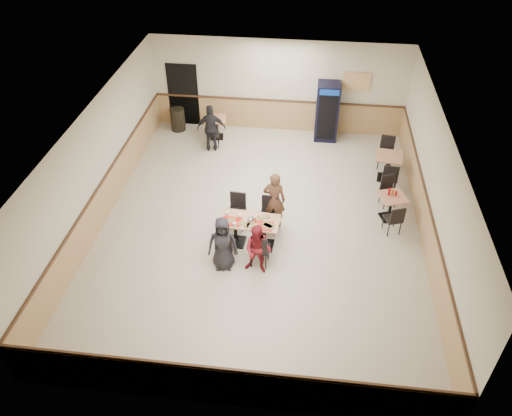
# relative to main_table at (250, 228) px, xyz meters

# --- Properties ---
(ground) EXTENTS (10.00, 10.00, 0.00)m
(ground) POSITION_rel_main_table_xyz_m (0.17, 0.76, -0.50)
(ground) COLOR beige
(ground) RESTS_ON ground
(room_shell) EXTENTS (10.00, 10.00, 10.00)m
(room_shell) POSITION_rel_main_table_xyz_m (1.95, 3.31, 0.08)
(room_shell) COLOR silver
(room_shell) RESTS_ON ground
(main_table) EXTENTS (1.44, 0.78, 0.75)m
(main_table) POSITION_rel_main_table_xyz_m (0.00, 0.00, 0.00)
(main_table) COLOR black
(main_table) RESTS_ON ground
(main_chairs) EXTENTS (1.33, 1.71, 0.95)m
(main_chairs) POSITION_rel_main_table_xyz_m (-0.05, 0.00, -0.02)
(main_chairs) COLOR black
(main_chairs) RESTS_ON ground
(diner_woman_left) EXTENTS (0.72, 0.52, 1.38)m
(diner_woman_left) POSITION_rel_main_table_xyz_m (-0.50, -0.82, 0.19)
(diner_woman_left) COLOR black
(diner_woman_left) RESTS_ON ground
(diner_woman_right) EXTENTS (0.69, 0.58, 1.28)m
(diner_woman_right) POSITION_rel_main_table_xyz_m (0.30, -0.87, 0.14)
(diner_woman_right) COLOR maroon
(diner_woman_right) RESTS_ON ground
(diner_man_opposite) EXTENTS (0.58, 0.40, 1.55)m
(diner_man_opposite) POSITION_rel_main_table_xyz_m (0.50, 0.82, 0.28)
(diner_man_opposite) COLOR brown
(diner_man_opposite) RESTS_ON ground
(lone_diner) EXTENTS (0.93, 0.51, 1.50)m
(lone_diner) POSITION_rel_main_table_xyz_m (-1.72, 4.19, 0.25)
(lone_diner) COLOR black
(lone_diner) RESTS_ON ground
(tabletop_clutter) EXTENTS (1.24, 0.62, 0.12)m
(tabletop_clutter) POSITION_rel_main_table_xyz_m (0.00, -0.09, 0.27)
(tabletop_clutter) COLOR red
(tabletop_clutter) RESTS_ON main_table
(side_table_near) EXTENTS (0.82, 0.82, 0.69)m
(side_table_near) POSITION_rel_main_table_xyz_m (3.43, 1.43, -0.04)
(side_table_near) COLOR black
(side_table_near) RESTS_ON ground
(side_table_near_chair_south) EXTENTS (0.51, 0.51, 0.87)m
(side_table_near_chair_south) POSITION_rel_main_table_xyz_m (3.43, 0.88, -0.06)
(side_table_near_chair_south) COLOR black
(side_table_near_chair_south) RESTS_ON ground
(side_table_near_chair_north) EXTENTS (0.51, 0.51, 0.87)m
(side_table_near_chair_north) POSITION_rel_main_table_xyz_m (3.43, 1.98, -0.06)
(side_table_near_chair_north) COLOR black
(side_table_near_chair_north) RESTS_ON ground
(side_table_far) EXTENTS (0.81, 0.81, 0.77)m
(side_table_far) POSITION_rel_main_table_xyz_m (3.50, 3.23, 0.01)
(side_table_far) COLOR black
(side_table_far) RESTS_ON ground
(side_table_far_chair_south) EXTENTS (0.51, 0.51, 0.97)m
(side_table_far_chair_south) POSITION_rel_main_table_xyz_m (3.50, 2.62, -0.01)
(side_table_far_chair_south) COLOR black
(side_table_far_chair_south) RESTS_ON ground
(side_table_far_chair_north) EXTENTS (0.51, 0.51, 0.97)m
(side_table_far_chair_north) POSITION_rel_main_table_xyz_m (3.50, 3.84, -0.01)
(side_table_far_chair_north) COLOR black
(side_table_far_chair_north) RESTS_ON ground
(condiment_caddy) EXTENTS (0.23, 0.06, 0.20)m
(condiment_caddy) POSITION_rel_main_table_xyz_m (3.40, 1.48, 0.28)
(condiment_caddy) COLOR #A10D0B
(condiment_caddy) RESTS_ON side_table_near
(back_table) EXTENTS (0.72, 0.72, 0.68)m
(back_table) POSITION_rel_main_table_xyz_m (-1.72, 4.96, -0.05)
(back_table) COLOR black
(back_table) RESTS_ON ground
(back_table_chair_lone) EXTENTS (0.46, 0.46, 0.86)m
(back_table_chair_lone) POSITION_rel_main_table_xyz_m (-1.72, 4.42, -0.07)
(back_table_chair_lone) COLOR black
(back_table_chair_lone) RESTS_ON ground
(pepsi_cooler) EXTENTS (0.71, 0.72, 1.85)m
(pepsi_cooler) POSITION_rel_main_table_xyz_m (1.74, 5.36, 0.43)
(pepsi_cooler) COLOR black
(pepsi_cooler) RESTS_ON ground
(trash_bin) EXTENTS (0.47, 0.47, 0.75)m
(trash_bin) POSITION_rel_main_table_xyz_m (-3.07, 5.31, -0.12)
(trash_bin) COLOR black
(trash_bin) RESTS_ON ground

